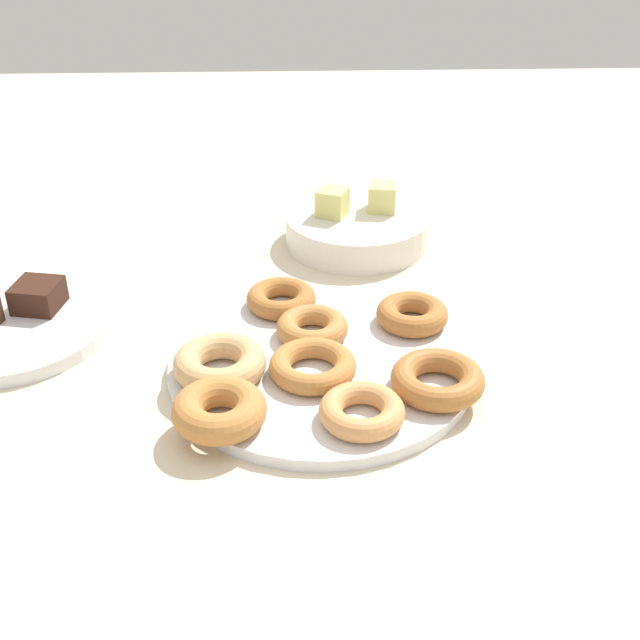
{
  "coord_description": "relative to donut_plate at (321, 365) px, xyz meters",
  "views": [
    {
      "loc": [
        -0.03,
        -0.69,
        0.48
      ],
      "look_at": [
        0.0,
        0.03,
        0.04
      ],
      "focal_mm": 45.91,
      "sensor_mm": 36.0,
      "label": 1
    }
  ],
  "objects": [
    {
      "name": "donut_7",
      "position": [
        -0.1,
        -0.1,
        0.02
      ],
      "size": [
        0.1,
        0.1,
        0.03
      ],
      "primitive_type": "torus",
      "rotation": [
        0.0,
        0.0,
        2.94
      ],
      "color": "#BC7A3D",
      "rests_on": "donut_plate"
    },
    {
      "name": "donut_plate",
      "position": [
        0.0,
        0.0,
        0.0
      ],
      "size": [
        0.31,
        0.31,
        0.01
      ],
      "primitive_type": "cylinder",
      "color": "silver",
      "rests_on": "ground_plane"
    },
    {
      "name": "brownie_far",
      "position": [
        -0.31,
        0.11,
        0.02
      ],
      "size": [
        0.06,
        0.06,
        0.03
      ],
      "primitive_type": "cube",
      "rotation": [
        0.0,
        0.0,
        -0.19
      ],
      "color": "#381E14",
      "rests_on": "cake_plate"
    },
    {
      "name": "donut_4",
      "position": [
        -0.04,
        0.11,
        0.02
      ],
      "size": [
        0.09,
        0.09,
        0.02
      ],
      "primitive_type": "torus",
      "rotation": [
        0.0,
        0.0,
        0.22
      ],
      "color": "#AD6B33",
      "rests_on": "donut_plate"
    },
    {
      "name": "fruit_bowl",
      "position": [
        0.06,
        0.3,
        0.01
      ],
      "size": [
        0.19,
        0.19,
        0.04
      ],
      "primitive_type": "cylinder",
      "color": "silver",
      "rests_on": "ground_plane"
    },
    {
      "name": "ground_plane",
      "position": [
        0.0,
        0.0,
        -0.01
      ],
      "size": [
        2.4,
        2.4,
        0.0
      ],
      "primitive_type": "plane",
      "color": "beige"
    },
    {
      "name": "melon_chunk_left",
      "position": [
        0.03,
        0.3,
        0.05
      ],
      "size": [
        0.05,
        0.05,
        0.04
      ],
      "primitive_type": "cube",
      "rotation": [
        0.0,
        0.0,
        -0.4
      ],
      "color": "#DBD67A",
      "rests_on": "fruit_bowl"
    },
    {
      "name": "donut_6",
      "position": [
        -0.01,
        -0.03,
        0.02
      ],
      "size": [
        0.12,
        0.12,
        0.02
      ],
      "primitive_type": "torus",
      "rotation": [
        0.0,
        0.0,
        5.74
      ],
      "color": "#BC7A3D",
      "rests_on": "donut_plate"
    },
    {
      "name": "melon_chunk_right",
      "position": [
        0.09,
        0.31,
        0.05
      ],
      "size": [
        0.04,
        0.04,
        0.04
      ],
      "primitive_type": "cube",
      "rotation": [
        0.0,
        0.0,
        -0.13
      ],
      "color": "#DBD67A",
      "rests_on": "fruit_bowl"
    },
    {
      "name": "donut_2",
      "position": [
        -0.01,
        0.05,
        0.02
      ],
      "size": [
        0.1,
        0.1,
        0.02
      ],
      "primitive_type": "torus",
      "rotation": [
        0.0,
        0.0,
        1.94
      ],
      "color": "#BC7A3D",
      "rests_on": "donut_plate"
    },
    {
      "name": "donut_3",
      "position": [
        0.1,
        0.07,
        0.02
      ],
      "size": [
        0.1,
        0.1,
        0.02
      ],
      "primitive_type": "torus",
      "rotation": [
        0.0,
        0.0,
        5.02
      ],
      "color": "#AD6B33",
      "rests_on": "donut_plate"
    },
    {
      "name": "donut_0",
      "position": [
        0.11,
        -0.06,
        0.02
      ],
      "size": [
        0.1,
        0.1,
        0.02
      ],
      "primitive_type": "torus",
      "rotation": [
        0.0,
        0.0,
        1.69
      ],
      "color": "#AD6B33",
      "rests_on": "donut_plate"
    },
    {
      "name": "cake_plate",
      "position": [
        -0.34,
        0.09,
        0.0
      ],
      "size": [
        0.22,
        0.22,
        0.02
      ],
      "primitive_type": "cylinder",
      "color": "silver",
      "rests_on": "ground_plane"
    },
    {
      "name": "donut_1",
      "position": [
        -0.1,
        -0.02,
        0.02
      ],
      "size": [
        0.12,
        0.12,
        0.03
      ],
      "primitive_type": "torus",
      "rotation": [
        0.0,
        0.0,
        5.04
      ],
      "color": "tan",
      "rests_on": "donut_plate"
    },
    {
      "name": "donut_5",
      "position": [
        0.03,
        -0.1,
        0.02
      ],
      "size": [
        0.11,
        0.11,
        0.02
      ],
      "primitive_type": "torus",
      "rotation": [
        0.0,
        0.0,
        5.18
      ],
      "color": "tan",
      "rests_on": "donut_plate"
    }
  ]
}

